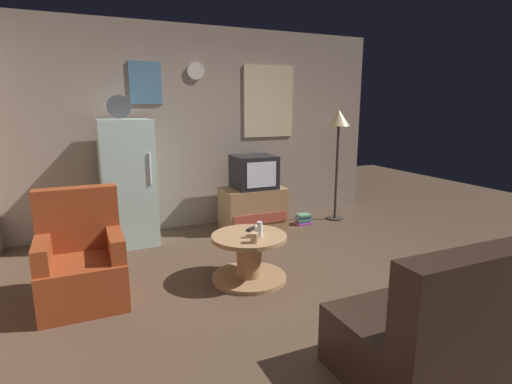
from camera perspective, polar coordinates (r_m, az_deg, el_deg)
The scene contains 14 objects.
ground_plane at distance 3.71m, azimuth 4.34°, elevation -14.32°, with size 12.00×12.00×0.00m, color #4C3828.
wall_with_art at distance 5.60m, azimuth -7.48°, elevation 8.98°, with size 5.20×0.12×2.68m.
fridge at distance 5.03m, azimuth -17.82°, elevation 1.34°, with size 0.60×0.62×1.77m.
tv_stand at distance 5.48m, azimuth -0.45°, elevation -2.29°, with size 0.84×0.53×0.56m.
crt_tv at distance 5.38m, azimuth -0.31°, elevation 2.89°, with size 0.54×0.51×0.44m.
standing_lamp at distance 5.86m, azimuth 11.69°, elevation 9.10°, with size 0.32×0.32×1.59m.
coffee_table at distance 3.90m, azimuth -0.99°, elevation -9.29°, with size 0.72×0.72×0.45m.
wine_glass at distance 3.73m, azimuth 0.52°, elevation -5.37°, with size 0.05×0.05×0.15m, color silver.
mug_ceramic_white at distance 3.79m, azimuth 0.39°, elevation -5.55°, with size 0.08×0.08×0.09m, color silver.
mug_ceramic_tan at distance 3.60m, azimuth -0.19°, elevation -6.54°, with size 0.08×0.08×0.09m, color tan.
remote_control at distance 3.97m, azimuth -0.51°, elevation -5.24°, with size 0.15×0.04×0.02m, color black.
armchair at distance 3.77m, azimuth -23.61°, elevation -9.27°, with size 0.68×0.68×0.96m.
couch at distance 2.99m, azimuth 28.68°, elevation -16.04°, with size 1.70×0.80×0.92m.
book_stack at distance 5.74m, azimuth 6.81°, elevation -3.87°, with size 0.22×0.17×0.15m.
Camera 1 is at (-1.59, -2.91, 1.66)m, focal length 28.05 mm.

